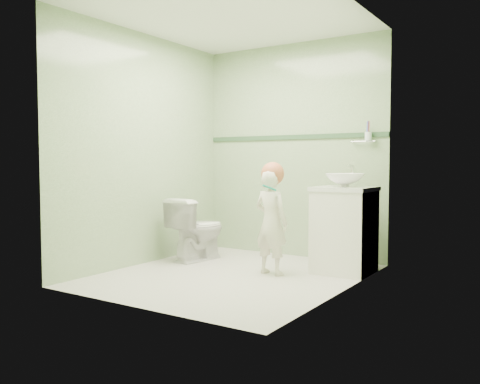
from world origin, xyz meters
The scene contains 12 objects.
ground centered at (0.00, 0.00, 0.00)m, with size 2.50×2.50×0.00m, color beige.
room_shell centered at (0.00, 0.00, 1.20)m, with size 2.50×2.54×2.40m.
trim_stripe centered at (0.00, 1.24, 1.35)m, with size 2.20×0.02×0.05m, color #325436.
vanity centered at (0.84, 0.70, 0.40)m, with size 0.52×0.50×0.80m, color white.
counter centered at (0.84, 0.70, 0.81)m, with size 0.54×0.52×0.04m, color white.
basin centered at (0.84, 0.70, 0.89)m, with size 0.37×0.37×0.13m, color white.
faucet centered at (0.84, 0.89, 0.97)m, with size 0.03×0.13×0.18m.
cup_holder centered at (0.89, 1.18, 1.33)m, with size 0.26×0.07×0.21m.
toilet centered at (-0.74, 0.44, 0.34)m, with size 0.38×0.67×0.68m, color white.
toddler centered at (0.29, 0.25, 0.50)m, with size 0.36×0.24×0.99m, color white.
hair_cap centered at (0.29, 0.28, 0.96)m, with size 0.22×0.22×0.22m, color #C66841.
teal_toothbrush centered at (0.34, 0.12, 0.84)m, with size 0.11×0.14×0.08m.
Camera 1 is at (2.62, -3.89, 1.06)m, focal length 37.71 mm.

